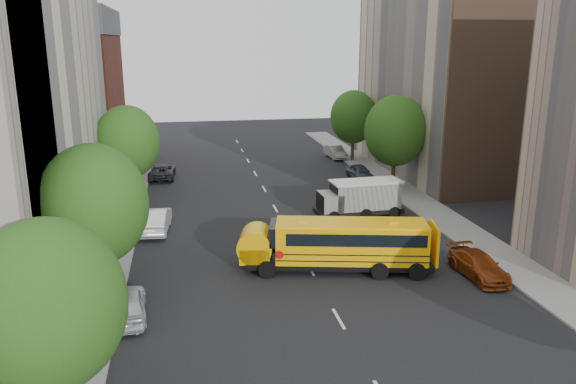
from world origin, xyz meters
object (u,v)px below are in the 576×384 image
object	(u,v)px
street_tree_1	(94,205)
parked_car_0	(127,304)
street_tree_2	(127,142)
parked_car_4	(360,172)
street_tree_4	(395,131)
parked_car_1	(156,220)
street_tree_5	(353,117)
street_tree_0	(48,306)
parked_car_3	(479,265)
school_bus	(337,243)
parked_car_2	(162,171)
safari_truck	(360,198)
parked_car_5	(335,152)

from	to	relation	value
street_tree_1	parked_car_0	distance (m)	4.93
street_tree_2	parked_car_4	size ratio (longest dim) A/B	1.94
street_tree_2	street_tree_4	size ratio (longest dim) A/B	0.95
street_tree_1	parked_car_1	xyz separation A→B (m)	(2.20, 10.30, -4.15)
parked_car_1	street_tree_2	bearing A→B (deg)	-69.38
street_tree_5	street_tree_4	bearing A→B (deg)	-90.00
street_tree_0	parked_car_3	distance (m)	22.23
school_bus	parked_car_1	size ratio (longest dim) A/B	2.17
street_tree_5	parked_car_2	size ratio (longest dim) A/B	1.52
street_tree_2	parked_car_2	xyz separation A→B (m)	(2.20, 7.63, -4.14)
street_tree_2	street_tree_0	bearing A→B (deg)	-90.00
street_tree_4	safari_truck	distance (m)	9.65
school_bus	parked_car_4	xyz separation A→B (m)	(7.86, 20.24, -0.95)
parked_car_1	parked_car_4	size ratio (longest dim) A/B	1.23
safari_truck	parked_car_4	xyz separation A→B (m)	(3.58, 11.04, -0.75)
safari_truck	parked_car_3	distance (m)	11.96
safari_truck	parked_car_2	bearing A→B (deg)	131.07
safari_truck	parked_car_3	bearing A→B (deg)	-78.17
parked_car_0	street_tree_2	bearing A→B (deg)	-89.99
parked_car_0	parked_car_2	xyz separation A→B (m)	(0.80, 27.75, -0.04)
parked_car_0	school_bus	bearing A→B (deg)	-165.29
street_tree_0	school_bus	world-z (taller)	street_tree_0
parked_car_1	safari_truck	bearing A→B (deg)	-173.33
street_tree_0	street_tree_2	world-z (taller)	street_tree_2
parked_car_0	parked_car_4	size ratio (longest dim) A/B	1.07
street_tree_5	parked_car_4	distance (m)	9.26
parked_car_3	parked_car_0	bearing A→B (deg)	-178.58
parked_car_3	parked_car_5	size ratio (longest dim) A/B	1.06
street_tree_2	parked_car_4	xyz separation A→B (m)	(20.27, 3.85, -4.15)
street_tree_1	school_bus	xyz separation A→B (m)	(12.41, 1.61, -3.33)
street_tree_0	parked_car_4	xyz separation A→B (m)	(20.27, 31.85, -3.96)
street_tree_4	parked_car_3	size ratio (longest dim) A/B	1.82
school_bus	street_tree_0	bearing A→B (deg)	-124.27
street_tree_4	street_tree_5	size ratio (longest dim) A/B	1.08
parked_car_4	street_tree_0	bearing A→B (deg)	-126.66
street_tree_1	safari_truck	xyz separation A→B (m)	(16.69, 10.81, -3.52)
street_tree_4	parked_car_5	distance (m)	14.48
street_tree_0	parked_car_1	world-z (taller)	street_tree_0
street_tree_1	parked_car_0	world-z (taller)	street_tree_1
street_tree_2	parked_car_3	world-z (taller)	street_tree_2
parked_car_2	parked_car_3	size ratio (longest dim) A/B	1.11
safari_truck	parked_car_1	bearing A→B (deg)	178.73
street_tree_2	parked_car_5	bearing A→B (deg)	33.67
street_tree_2	parked_car_0	xyz separation A→B (m)	(1.40, -20.12, -4.11)
parked_car_1	street_tree_5	bearing A→B (deg)	-130.48
street_tree_4	street_tree_5	distance (m)	12.01
street_tree_5	parked_car_4	world-z (taller)	street_tree_5
street_tree_0	parked_car_5	bearing A→B (deg)	63.72
safari_truck	street_tree_4	bearing A→B (deg)	50.28
parked_car_1	parked_car_3	world-z (taller)	parked_car_1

